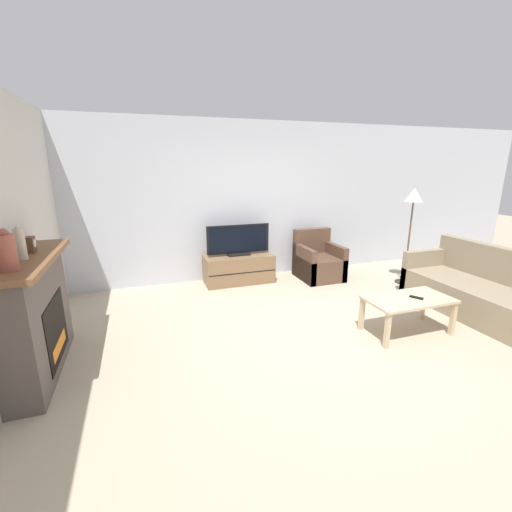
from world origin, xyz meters
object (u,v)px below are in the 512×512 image
(tv, at_px, (238,241))
(armchair, at_px, (318,263))
(tv_stand, at_px, (239,269))
(coffee_table, at_px, (408,303))
(floor_lamp, at_px, (413,203))
(remote, at_px, (416,297))
(mantel_clock, at_px, (30,245))
(fireplace, at_px, (36,315))
(mantel_vase_left, at_px, (7,251))
(couch, at_px, (486,295))
(mantel_vase_centre_left, at_px, (20,243))

(tv, bearing_deg, armchair, -8.95)
(tv_stand, xyz_separation_m, coffee_table, (1.41, -2.42, 0.14))
(floor_lamp, bearing_deg, remote, -128.81)
(mantel_clock, bearing_deg, armchair, 21.69)
(fireplace, distance_m, armchair, 4.32)
(tv_stand, bearing_deg, mantel_vase_left, -136.61)
(coffee_table, distance_m, floor_lamp, 2.19)
(fireplace, bearing_deg, remote, -7.28)
(tv, xyz_separation_m, coffee_table, (1.41, -2.42, -0.34))
(tv_stand, height_order, armchair, armchair)
(couch, bearing_deg, mantel_vase_centre_left, 176.64)
(mantel_clock, bearing_deg, fireplace, -96.69)
(armchair, bearing_deg, tv, 171.05)
(mantel_vase_centre_left, bearing_deg, mantel_vase_left, -90.00)
(tv, distance_m, armchair, 1.49)
(mantel_vase_left, height_order, armchair, mantel_vase_left)
(coffee_table, bearing_deg, armchair, 89.95)
(coffee_table, bearing_deg, remote, -21.61)
(tv_stand, xyz_separation_m, armchair, (1.41, -0.22, 0.04))
(tv_stand, bearing_deg, couch, -40.62)
(couch, relative_size, floor_lamp, 1.29)
(coffee_table, relative_size, remote, 6.85)
(fireplace, bearing_deg, tv_stand, 37.31)
(mantel_vase_left, bearing_deg, remote, -0.92)
(mantel_vase_left, bearing_deg, couch, 0.30)
(mantel_vase_centre_left, xyz_separation_m, floor_lamp, (5.23, 1.11, 0.05))
(mantel_vase_centre_left, height_order, tv, mantel_vase_centre_left)
(mantel_vase_centre_left, relative_size, armchair, 0.36)
(mantel_vase_left, relative_size, couch, 0.16)
(fireplace, xyz_separation_m, armchair, (3.95, 1.71, -0.32))
(mantel_vase_centre_left, bearing_deg, floor_lamp, 11.95)
(mantel_vase_centre_left, height_order, tv_stand, mantel_vase_centre_left)
(couch, bearing_deg, remote, -175.86)
(mantel_vase_left, relative_size, mantel_clock, 2.22)
(floor_lamp, bearing_deg, tv, 160.73)
(tv, xyz_separation_m, couch, (2.75, -2.36, -0.43))
(fireplace, distance_m, remote, 4.07)
(coffee_table, xyz_separation_m, remote, (0.08, -0.03, 0.07))
(mantel_clock, height_order, coffee_table, mantel_clock)
(tv_stand, bearing_deg, mantel_clock, -144.70)
(fireplace, bearing_deg, floor_lamp, 10.73)
(mantel_vase_centre_left, bearing_deg, tv, 39.04)
(mantel_vase_centre_left, bearing_deg, remote, -5.72)
(mantel_vase_centre_left, xyz_separation_m, mantel_clock, (0.00, 0.26, -0.07))
(fireplace, height_order, couch, fireplace)
(mantel_clock, bearing_deg, mantel_vase_left, -90.07)
(mantel_vase_left, distance_m, remote, 4.11)
(fireplace, relative_size, couch, 0.72)
(mantel_vase_left, height_order, tv, mantel_vase_left)
(mantel_clock, distance_m, couch, 5.40)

